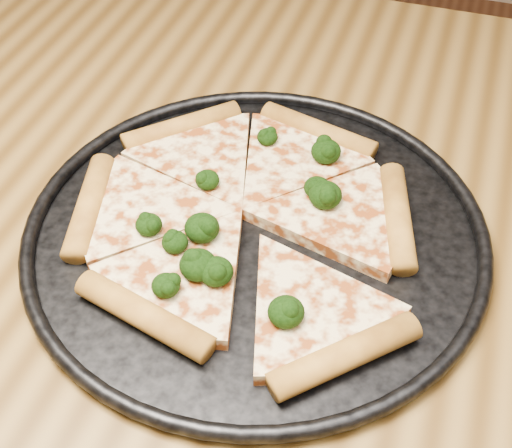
% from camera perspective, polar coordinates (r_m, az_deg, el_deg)
% --- Properties ---
extents(dining_table, '(1.20, 0.90, 0.75)m').
position_cam_1_polar(dining_table, '(0.74, -3.22, -3.88)').
color(dining_table, brown).
rests_on(dining_table, ground).
extents(pizza_pan, '(0.42, 0.42, 0.02)m').
position_cam_1_polar(pizza_pan, '(0.64, -0.00, -0.51)').
color(pizza_pan, black).
rests_on(pizza_pan, dining_table).
extents(pizza, '(0.34, 0.34, 0.02)m').
position_cam_1_polar(pizza, '(0.64, -0.88, 0.70)').
color(pizza, '#FCDD9A').
rests_on(pizza, pizza_pan).
extents(broccoli_florets, '(0.17, 0.23, 0.02)m').
position_cam_1_polar(broccoli_florets, '(0.62, -0.83, -0.10)').
color(broccoli_florets, black).
rests_on(broccoli_florets, pizza).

